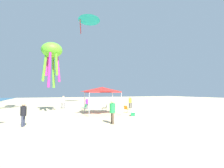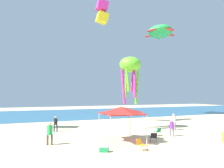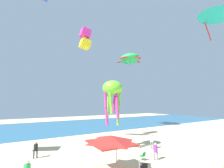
# 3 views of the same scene
# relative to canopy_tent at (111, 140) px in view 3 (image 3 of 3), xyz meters

# --- Properties ---
(ocean_strip) EXTENTS (120.00, 25.36, 0.02)m
(ocean_strip) POSITION_rel_canopy_tent_xyz_m (1.78, 29.03, -2.64)
(ocean_strip) COLOR #28668E
(ocean_strip) RESTS_ON ground
(canopy_tent) EXTENTS (3.35, 3.70, 2.98)m
(canopy_tent) POSITION_rel_canopy_tent_xyz_m (0.00, 0.00, 0.00)
(canopy_tent) COLOR #B7B7BC
(canopy_tent) RESTS_ON ground
(folding_chair_facing_ocean) EXTENTS (0.63, 0.71, 0.82)m
(folding_chair_facing_ocean) POSITION_rel_canopy_tent_xyz_m (4.33, 0.97, -2.18)
(folding_chair_facing_ocean) COLOR black
(folding_chair_facing_ocean) RESTS_ON ground
(folding_chair_near_cooler) EXTENTS (0.74, 0.79, 0.82)m
(folding_chair_near_cooler) POSITION_rel_canopy_tent_xyz_m (2.41, -1.20, -2.18)
(folding_chair_near_cooler) COLOR black
(folding_chair_near_cooler) RESTS_ON ground
(person_beachcomber) EXTENTS (0.44, 0.40, 1.66)m
(person_beachcomber) POSITION_rel_canopy_tent_xyz_m (-4.46, 7.29, -1.68)
(person_beachcomber) COLOR #33384C
(person_beachcomber) RESTS_ON ground
(person_near_umbrella) EXTENTS (0.44, 0.50, 1.86)m
(person_near_umbrella) POSITION_rel_canopy_tent_xyz_m (8.09, 3.30, -1.56)
(person_near_umbrella) COLOR slate
(person_near_umbrella) RESTS_ON ground
(person_by_tent) EXTENTS (0.39, 0.39, 1.62)m
(person_by_tent) POSITION_rel_canopy_tent_xyz_m (5.51, 0.37, -1.70)
(person_by_tent) COLOR slate
(person_by_tent) RESTS_ON ground
(kite_delta_teal) EXTENTS (5.84, 5.81, 3.67)m
(kite_delta_teal) POSITION_rel_canopy_tent_xyz_m (14.76, -2.18, 14.54)
(kite_delta_teal) COLOR teal
(kite_box_magenta) EXTENTS (1.68, 1.44, 3.16)m
(kite_box_magenta) POSITION_rel_canopy_tent_xyz_m (1.97, 10.34, 12.57)
(kite_box_magenta) COLOR #E02D9E
(kite_turtle_green) EXTENTS (7.44, 7.48, 2.30)m
(kite_turtle_green) POSITION_rel_canopy_tent_xyz_m (16.39, 17.54, 13.36)
(kite_turtle_green) COLOR green
(kite_octopus_lime) EXTENTS (2.44, 2.44, 5.41)m
(kite_octopus_lime) POSITION_rel_canopy_tent_xyz_m (3.53, 5.19, 4.50)
(kite_octopus_lime) COLOR #66D82D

